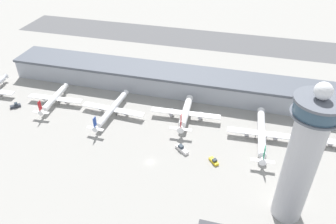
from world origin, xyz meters
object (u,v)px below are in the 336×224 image
at_px(airplane_gate_delta, 185,113).
at_px(service_truck_fuel, 182,149).
at_px(control_tower, 302,157).
at_px(service_truck_baggage, 16,106).
at_px(airplane_gate_bravo, 54,98).
at_px(airplane_gate_charlie, 112,109).
at_px(airplane_gate_echo, 262,134).
at_px(service_truck_catering, 214,161).

height_order(airplane_gate_delta, service_truck_fuel, airplane_gate_delta).
xyz_separation_m(control_tower, service_truck_baggage, (-158.80, 39.26, -30.01)).
xyz_separation_m(airplane_gate_bravo, service_truck_baggage, (-21.63, -9.69, -2.99)).
relative_size(airplane_gate_bravo, airplane_gate_charlie, 0.84).
xyz_separation_m(airplane_gate_charlie, service_truck_baggage, (-61.00, -7.69, -3.02)).
distance_m(airplane_gate_charlie, airplane_gate_echo, 86.14).
relative_size(airplane_gate_echo, service_truck_fuel, 5.74).
distance_m(airplane_gate_bravo, airplane_gate_echo, 125.53).
distance_m(airplane_gate_charlie, service_truck_catering, 69.12).
height_order(airplane_gate_charlie, service_truck_catering, airplane_gate_charlie).
bearing_deg(service_truck_baggage, service_truck_catering, -7.81).
bearing_deg(service_truck_baggage, airplane_gate_echo, 2.62).
distance_m(control_tower, airplane_gate_bravo, 148.12).
height_order(airplane_gate_bravo, airplane_gate_echo, airplane_gate_echo).
xyz_separation_m(airplane_gate_echo, service_truck_baggage, (-147.13, -6.72, -3.19)).
height_order(control_tower, service_truck_catering, control_tower).
bearing_deg(service_truck_catering, airplane_gate_charlie, 158.86).
xyz_separation_m(control_tower, airplane_gate_echo, (-11.67, 45.99, -26.82)).
xyz_separation_m(service_truck_catering, service_truck_baggage, (-125.40, 17.21, 0.20)).
xyz_separation_m(control_tower, service_truck_fuel, (-50.75, 26.48, -29.97)).
bearing_deg(control_tower, airplane_gate_charlie, 154.35).
bearing_deg(service_truck_catering, airplane_gate_echo, 47.76).
bearing_deg(airplane_gate_echo, service_truck_catering, -132.24).
xyz_separation_m(airplane_gate_bravo, airplane_gate_delta, (82.32, 4.67, 0.65)).
distance_m(airplane_gate_bravo, service_truck_baggage, 23.89).
height_order(airplane_gate_bravo, service_truck_baggage, airplane_gate_bravo).
bearing_deg(airplane_gate_charlie, airplane_gate_bravo, 177.10).
relative_size(airplane_gate_bravo, service_truck_fuel, 4.42).
distance_m(airplane_gate_bravo, airplane_gate_delta, 82.46).
xyz_separation_m(service_truck_fuel, service_truck_baggage, (-108.05, 12.79, -0.03)).
distance_m(airplane_gate_delta, service_truck_catering, 38.35).
bearing_deg(airplane_gate_charlie, airplane_gate_delta, 8.82).
bearing_deg(control_tower, service_truck_fuel, 152.45).
bearing_deg(airplane_gate_echo, control_tower, -75.77).
relative_size(airplane_gate_delta, service_truck_catering, 6.87).
relative_size(control_tower, airplane_gate_bravo, 1.77).
distance_m(airplane_gate_delta, service_truck_baggage, 105.00).
distance_m(control_tower, airplane_gate_charlie, 111.79).
bearing_deg(airplane_gate_delta, airplane_gate_charlie, -171.18).
distance_m(airplane_gate_charlie, service_truck_baggage, 61.55).
height_order(airplane_gate_charlie, service_truck_fuel, airplane_gate_charlie).
distance_m(airplane_gate_bravo, service_truck_fuel, 89.34).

